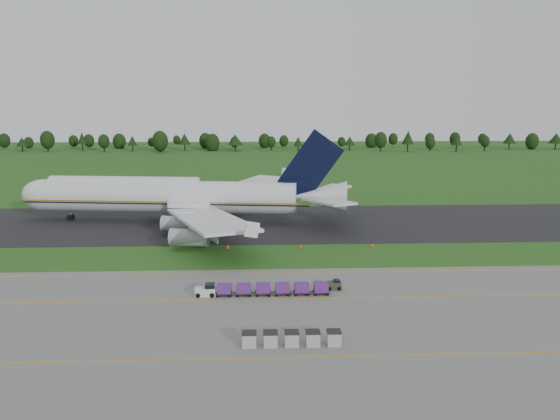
{
  "coord_description": "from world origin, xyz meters",
  "views": [
    {
      "loc": [
        1.09,
        -94.59,
        27.02
      ],
      "look_at": [
        5.32,
        2.0,
        8.09
      ],
      "focal_mm": 35.0,
      "sensor_mm": 36.0,
      "label": 1
    }
  ],
  "objects_px": {
    "baggage_train": "(261,289)",
    "edge_markers": "(301,247)",
    "utility_cart": "(334,286)",
    "aircraft": "(174,196)",
    "uld_row": "(292,338)"
  },
  "relations": [
    {
      "from": "uld_row",
      "to": "utility_cart",
      "type": "bearing_deg",
      "value": 68.3
    },
    {
      "from": "baggage_train",
      "to": "edge_markers",
      "type": "distance_m",
      "value": 26.89
    },
    {
      "from": "aircraft",
      "to": "uld_row",
      "type": "height_order",
      "value": "aircraft"
    },
    {
      "from": "edge_markers",
      "to": "utility_cart",
      "type": "bearing_deg",
      "value": -82.9
    },
    {
      "from": "utility_cart",
      "to": "edge_markers",
      "type": "height_order",
      "value": "utility_cart"
    },
    {
      "from": "utility_cart",
      "to": "uld_row",
      "type": "relative_size",
      "value": 0.19
    },
    {
      "from": "utility_cart",
      "to": "uld_row",
      "type": "distance_m",
      "value": 20.14
    },
    {
      "from": "baggage_train",
      "to": "edge_markers",
      "type": "xyz_separation_m",
      "value": [
        7.86,
        25.71,
        -0.69
      ]
    },
    {
      "from": "utility_cart",
      "to": "uld_row",
      "type": "bearing_deg",
      "value": -111.7
    },
    {
      "from": "baggage_train",
      "to": "uld_row",
      "type": "distance_m",
      "value": 17.05
    },
    {
      "from": "aircraft",
      "to": "uld_row",
      "type": "relative_size",
      "value": 6.84
    },
    {
      "from": "uld_row",
      "to": "aircraft",
      "type": "bearing_deg",
      "value": 108.88
    },
    {
      "from": "utility_cart",
      "to": "aircraft",
      "type": "bearing_deg",
      "value": 122.19
    },
    {
      "from": "aircraft",
      "to": "baggage_train",
      "type": "xyz_separation_m",
      "value": [
        19.5,
        -50.14,
        -5.18
      ]
    },
    {
      "from": "baggage_train",
      "to": "utility_cart",
      "type": "height_order",
      "value": "baggage_train"
    }
  ]
}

